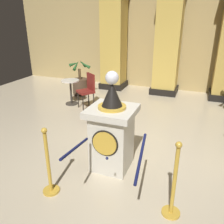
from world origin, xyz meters
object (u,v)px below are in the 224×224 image
(potted_palm_left, at_px, (80,84))
(stanchion_far, at_px, (173,190))
(pedestal_clock, at_px, (112,132))
(cafe_table, at_px, (71,89))
(stanchion_near, at_px, (49,171))
(cafe_chair_red, at_px, (88,88))

(potted_palm_left, bearing_deg, stanchion_far, -49.51)
(stanchion_far, xyz_separation_m, potted_palm_left, (-3.51, 4.11, -0.03))
(stanchion_far, bearing_deg, pedestal_clock, 147.08)
(pedestal_clock, distance_m, cafe_table, 3.33)
(stanchion_far, height_order, cafe_table, stanchion_far)
(stanchion_near, xyz_separation_m, potted_palm_left, (-1.82, 4.31, -0.02))
(cafe_table, bearing_deg, potted_palm_left, 102.16)
(stanchion_far, relative_size, potted_palm_left, 0.92)
(potted_palm_left, bearing_deg, stanchion_near, -67.07)
(stanchion_near, height_order, stanchion_far, stanchion_far)
(potted_palm_left, relative_size, cafe_chair_red, 1.19)
(pedestal_clock, bearing_deg, stanchion_near, -123.36)
(cafe_table, bearing_deg, stanchion_far, -43.88)
(pedestal_clock, relative_size, potted_palm_left, 1.43)
(pedestal_clock, relative_size, stanchion_near, 1.59)
(stanchion_far, bearing_deg, potted_palm_left, 130.49)
(cafe_table, xyz_separation_m, cafe_chair_red, (0.60, -0.09, 0.12))
(pedestal_clock, xyz_separation_m, stanchion_far, (1.09, -0.70, -0.28))
(potted_palm_left, bearing_deg, pedestal_clock, -54.58)
(stanchion_near, distance_m, potted_palm_left, 4.68)
(stanchion_near, distance_m, stanchion_far, 1.70)
(stanchion_far, relative_size, cafe_chair_red, 1.10)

